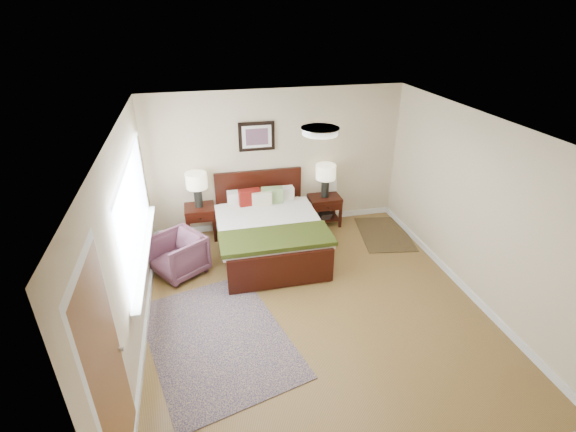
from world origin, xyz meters
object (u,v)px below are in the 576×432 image
object	(u,v)px
lamp_right	(326,175)
armchair	(178,255)
lamp_left	(197,183)
rug_persian	(218,338)
nightstand_right	(324,207)
bed	(269,226)
nightstand_left	(200,213)

from	to	relation	value
lamp_right	armchair	bearing A→B (deg)	-158.41
lamp_left	rug_persian	bearing A→B (deg)	-88.40
rug_persian	nightstand_right	bearing A→B (deg)	35.38
bed	nightstand_left	bearing A→B (deg)	145.21
nightstand_left	rug_persian	size ratio (longest dim) A/B	0.27
bed	nightstand_left	xyz separation A→B (m)	(-1.07, 0.75, -0.02)
lamp_right	nightstand_left	bearing A→B (deg)	-179.47
armchair	rug_persian	xyz separation A→B (m)	(0.45, -1.57, -0.32)
nightstand_right	lamp_right	xyz separation A→B (m)	(0.00, 0.01, 0.65)
lamp_left	lamp_right	distance (m)	2.27
nightstand_left	lamp_right	size ratio (longest dim) A/B	1.00
nightstand_right	armchair	world-z (taller)	armchair
lamp_right	armchair	xyz separation A→B (m)	(-2.64, -1.05, -0.68)
nightstand_left	lamp_left	xyz separation A→B (m)	(0.00, 0.02, 0.56)
nightstand_right	lamp_left	size ratio (longest dim) A/B	0.94
lamp_left	nightstand_left	bearing A→B (deg)	-90.00
nightstand_left	nightstand_right	bearing A→B (deg)	0.18
bed	nightstand_left	distance (m)	1.31
armchair	lamp_right	bearing A→B (deg)	77.83
nightstand_left	rug_persian	world-z (taller)	nightstand_left
bed	armchair	size ratio (longest dim) A/B	2.86
nightstand_left	armchair	xyz separation A→B (m)	(-0.38, -1.02, -0.16)
nightstand_right	rug_persian	xyz separation A→B (m)	(-2.19, -2.60, -0.35)
bed	rug_persian	distance (m)	2.16
nightstand_left	lamp_right	distance (m)	2.32
bed	lamp_left	size ratio (longest dim) A/B	3.32
lamp_left	armchair	bearing A→B (deg)	-109.81
nightstand_left	armchair	distance (m)	1.10
armchair	lamp_left	bearing A→B (deg)	126.43
nightstand_right	nightstand_left	bearing A→B (deg)	-179.82
lamp_right	rug_persian	bearing A→B (deg)	-129.98
nightstand_left	lamp_left	bearing A→B (deg)	90.00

